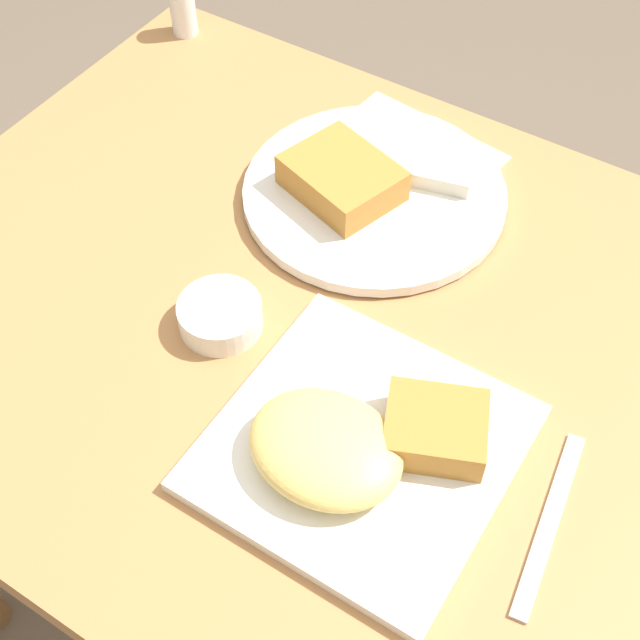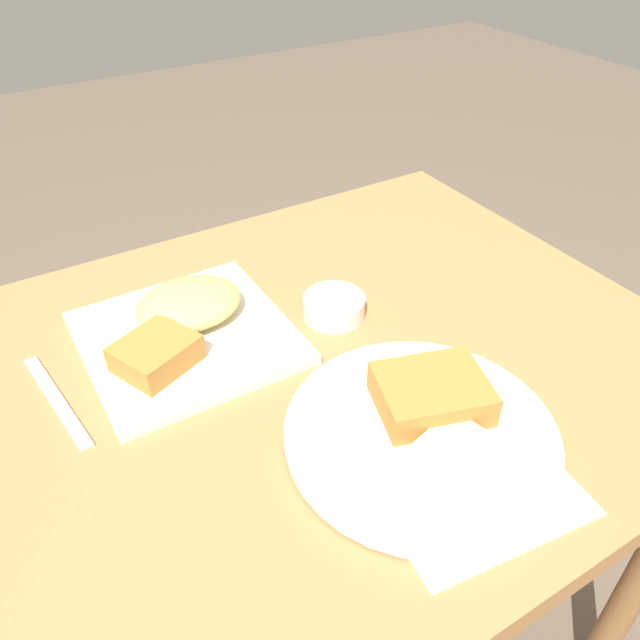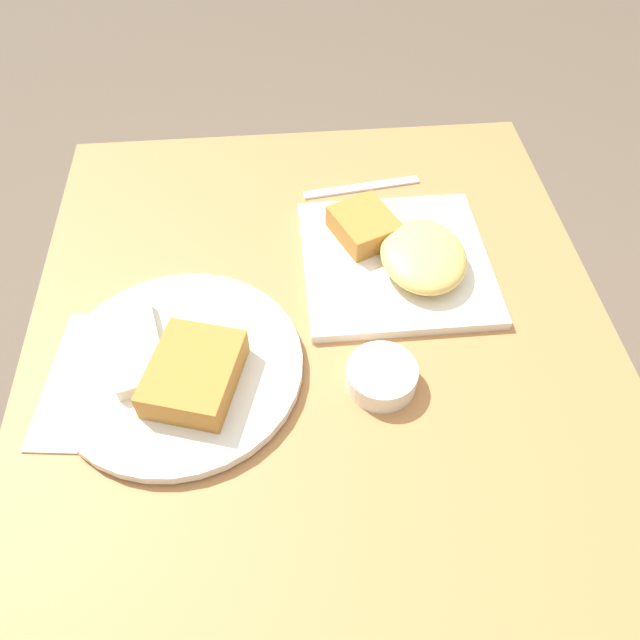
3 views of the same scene
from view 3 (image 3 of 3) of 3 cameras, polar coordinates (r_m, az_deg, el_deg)
ground_plane at (r=1.49m, az=0.17°, el=-20.15°), size 8.00×8.00×0.00m
dining_table at (r=0.89m, az=0.27°, el=-6.11°), size 0.96×0.78×0.75m
menu_card at (r=0.81m, az=-15.18°, el=-5.32°), size 0.24×0.28×0.00m
plate_square_near at (r=0.90m, az=7.47°, el=5.95°), size 0.27×0.27×0.06m
plate_oval_far at (r=0.79m, az=-12.75°, el=-4.18°), size 0.31×0.31×0.05m
sauce_ramekin at (r=0.77m, az=5.65°, el=-5.11°), size 0.09×0.09×0.03m
butter_knife at (r=1.04m, az=3.82°, el=12.00°), size 0.04×0.19×0.00m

